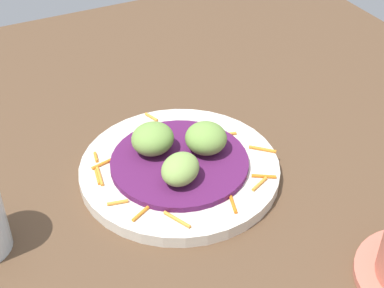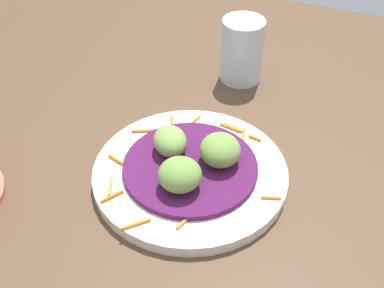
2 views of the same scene
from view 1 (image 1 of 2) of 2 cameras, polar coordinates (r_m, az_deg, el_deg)
table_surface at (r=71.91cm, az=-1.58°, el=-4.94°), size 110.00×110.00×2.00cm
main_plate at (r=72.68cm, az=-1.23°, el=-2.53°), size 25.12×25.12×1.56cm
cabbage_bed at (r=71.94cm, az=-1.24°, el=-1.82°), size 17.30×17.30×0.77cm
carrot_garnish at (r=70.28cm, az=-1.80°, el=-3.14°), size 22.98×23.00×0.40cm
guac_scoop_left at (r=72.18cm, az=-3.92°, el=0.53°), size 7.23×7.08×3.77cm
guac_scoop_center at (r=67.66cm, az=-1.28°, el=-2.53°), size 6.83×6.66×3.34cm
guac_scoop_right at (r=72.10cm, az=1.39°, el=0.58°), size 6.93×6.97×3.80cm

